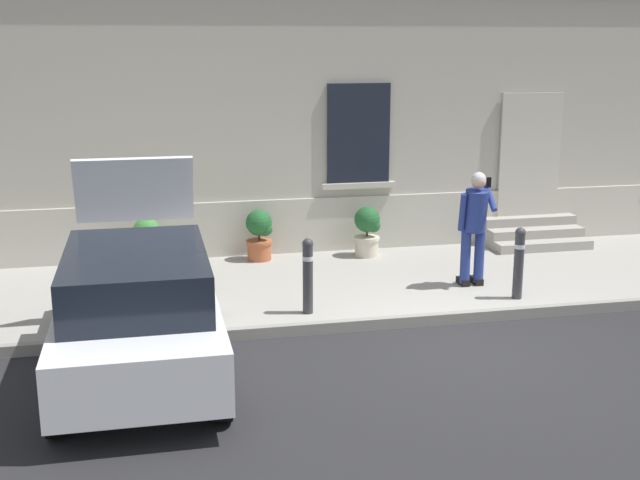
# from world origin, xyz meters

# --- Properties ---
(ground_plane) EXTENTS (80.00, 80.00, 0.00)m
(ground_plane) POSITION_xyz_m (0.00, 0.00, 0.00)
(ground_plane) COLOR #232326
(sidewalk) EXTENTS (24.00, 3.60, 0.15)m
(sidewalk) POSITION_xyz_m (0.00, 2.80, 0.07)
(sidewalk) COLOR #99968E
(sidewalk) RESTS_ON ground
(curb_edge) EXTENTS (24.00, 0.12, 0.15)m
(curb_edge) POSITION_xyz_m (0.00, 0.94, 0.07)
(curb_edge) COLOR gray
(curb_edge) RESTS_ON ground
(building_facade) EXTENTS (24.00, 1.52, 7.50)m
(building_facade) POSITION_xyz_m (0.01, 5.29, 3.73)
(building_facade) COLOR #B2AD9E
(building_facade) RESTS_ON ground
(entrance_stoop) EXTENTS (1.76, 0.96, 0.48)m
(entrance_stoop) POSITION_xyz_m (3.07, 4.23, 0.34)
(entrance_stoop) COLOR #9E998E
(entrance_stoop) RESTS_ON sidewalk
(hatchback_car_white) EXTENTS (1.81, 4.07, 2.34)m
(hatchback_car_white) POSITION_xyz_m (-3.89, 0.07, 0.80)
(hatchback_car_white) COLOR white
(hatchback_car_white) RESTS_ON ground
(bollard_near_person) EXTENTS (0.15, 0.15, 1.04)m
(bollard_near_person) POSITION_xyz_m (1.40, 1.35, 0.71)
(bollard_near_person) COLOR #333338
(bollard_near_person) RESTS_ON sidewalk
(bollard_far_left) EXTENTS (0.15, 0.15, 1.04)m
(bollard_far_left) POSITION_xyz_m (-1.67, 1.35, 0.71)
(bollard_far_left) COLOR #333338
(bollard_far_left) RESTS_ON sidewalk
(person_on_phone) EXTENTS (0.51, 0.49, 1.75)m
(person_on_phone) POSITION_xyz_m (1.00, 2.05, 1.15)
(person_on_phone) COLOR navy
(person_on_phone) RESTS_ON sidewalk
(planter_olive) EXTENTS (0.44, 0.44, 0.86)m
(planter_olive) POSITION_xyz_m (-3.76, 3.94, 0.61)
(planter_olive) COLOR #606B38
(planter_olive) RESTS_ON sidewalk
(planter_terracotta) EXTENTS (0.44, 0.44, 0.86)m
(planter_terracotta) POSITION_xyz_m (-1.92, 4.22, 0.61)
(planter_terracotta) COLOR #B25B38
(planter_terracotta) RESTS_ON sidewalk
(planter_cream) EXTENTS (0.44, 0.44, 0.86)m
(planter_cream) POSITION_xyz_m (-0.08, 4.09, 0.61)
(planter_cream) COLOR beige
(planter_cream) RESTS_ON sidewalk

